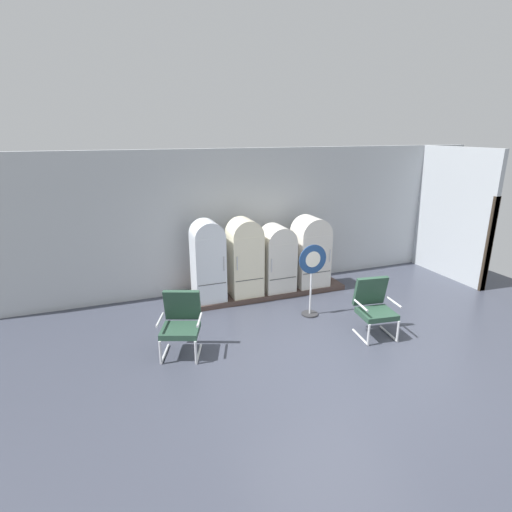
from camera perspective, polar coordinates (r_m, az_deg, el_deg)
ground at (r=6.52m, az=10.74°, el=-14.89°), size 12.00×10.00×0.05m
back_wall at (r=9.03m, az=-0.82°, el=5.30°), size 11.76×0.12×3.06m
side_wall_right at (r=10.64m, az=26.01°, el=5.25°), size 0.16×2.20×3.06m
display_plinth at (r=8.90m, az=0.63°, el=-4.92°), size 3.68×0.95×0.10m
refrigerator_0 at (r=8.12m, az=-6.78°, el=-0.31°), size 0.61×0.61×1.64m
refrigerator_1 at (r=8.34m, az=-1.60°, el=0.17°), size 0.65×0.62×1.62m
refrigerator_2 at (r=8.66m, az=2.97°, el=-0.01°), size 0.66×0.68×1.41m
refrigerator_3 at (r=8.98m, az=7.65°, el=0.93°), size 0.71×0.68×1.53m
armchair_left at (r=6.57m, az=-10.46°, el=-8.94°), size 0.78×0.81×1.01m
armchair_right at (r=7.29m, az=16.25°, el=-6.63°), size 0.70×0.71×1.01m
sign_stand at (r=7.69m, az=7.82°, el=-3.15°), size 0.55×0.32×1.41m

